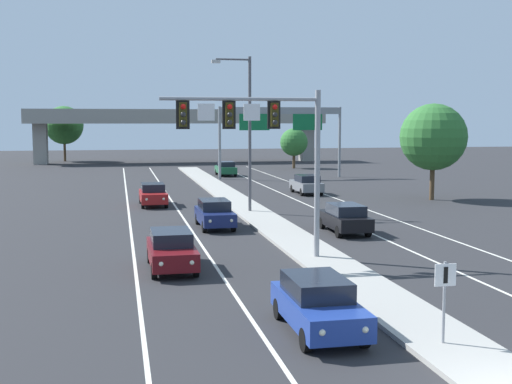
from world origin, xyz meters
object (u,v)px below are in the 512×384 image
car_receding_green (226,168)px  median_sign_post (445,290)px  car_oncoming_darkred (171,250)px  highway_sign_gantry (281,120)px  car_oncoming_red (153,194)px  car_receding_black (345,218)px  tree_far_left_a (64,125)px  tree_far_right_b (294,142)px  street_lamp_median (246,125)px  overhead_signal_mast (263,134)px  car_receding_grey (307,184)px  car_oncoming_blue (318,304)px  tree_far_right_a (433,137)px  car_oncoming_navy (215,213)px

car_receding_green → median_sign_post: bearing=-93.2°
car_oncoming_darkred → highway_sign_gantry: (14.74, 41.71, 5.34)m
car_oncoming_darkred → car_oncoming_red: (0.32, 21.04, 0.00)m
car_receding_black → highway_sign_gantry: 35.33m
tree_far_left_a → car_receding_green: bearing=-57.9°
car_oncoming_red → tree_far_right_b: (19.53, 34.52, 2.49)m
street_lamp_median → car_receding_black: (3.75, -8.74, -4.97)m
car_oncoming_red → car_receding_black: same height
car_receding_green → overhead_signal_mast: bearing=-97.0°
overhead_signal_mast → car_oncoming_red: size_ratio=1.60×
tree_far_right_b → highway_sign_gantry: bearing=-110.2°
car_oncoming_red → tree_far_left_a: size_ratio=0.55×
car_oncoming_red → car_receding_grey: bearing=22.1°
car_oncoming_blue → car_receding_green: bearing=83.7°
car_oncoming_darkred → car_receding_black: bearing=35.8°
tree_far_right_b → tree_far_right_a: bearing=-87.4°
street_lamp_median → car_receding_grey: street_lamp_median is taller
overhead_signal_mast → car_oncoming_darkred: overhead_signal_mast is taller
car_oncoming_blue → car_receding_grey: size_ratio=1.00×
tree_far_left_a → median_sign_post: bearing=-79.5°
highway_sign_gantry → tree_far_left_a: tree_far_left_a is taller
car_receding_green → tree_far_left_a: (-19.42, 30.95, 4.55)m
overhead_signal_mast → car_receding_grey: overhead_signal_mast is taller
car_oncoming_blue → tree_far_left_a: (-13.38, 85.84, 4.55)m
car_oncoming_blue → car_oncoming_navy: size_ratio=1.00×
overhead_signal_mast → car_oncoming_navy: 10.72m
car_oncoming_blue → tree_far_right_b: size_ratio=0.88×
car_oncoming_darkred → tree_far_right_b: size_ratio=0.88×
car_oncoming_navy → car_oncoming_blue: bearing=-89.3°
car_receding_black → car_receding_grey: (3.31, 19.14, 0.00)m
median_sign_post → car_receding_grey: median_sign_post is taller
car_oncoming_darkred → car_oncoming_navy: 10.78m
tree_far_right_a → highway_sign_gantry: bearing=107.4°
car_oncoming_red → tree_far_left_a: tree_far_left_a is taller
street_lamp_median → car_receding_black: size_ratio=2.23×
street_lamp_median → car_oncoming_red: 9.24m
median_sign_post → tree_far_right_a: bearing=64.3°
car_receding_black → tree_far_right_b: size_ratio=0.88×
car_oncoming_darkred → car_receding_black: (9.88, 7.12, 0.00)m
car_receding_black → highway_sign_gantry: highway_sign_gantry is taller
tree_far_left_a → car_oncoming_navy: bearing=-78.8°
car_receding_black → overhead_signal_mast: bearing=-132.5°
median_sign_post → highway_sign_gantry: highway_sign_gantry is taller
car_oncoming_darkred → car_receding_green: same height
street_lamp_median → car_receding_black: bearing=-66.8°
car_receding_black → car_oncoming_blue: bearing=-111.6°
car_oncoming_darkred → car_receding_grey: (13.19, 26.26, 0.00)m
car_receding_grey → highway_sign_gantry: bearing=84.3°
car_oncoming_darkred → car_oncoming_red: size_ratio=1.00×
car_oncoming_blue → tree_far_left_a: tree_far_left_a is taller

